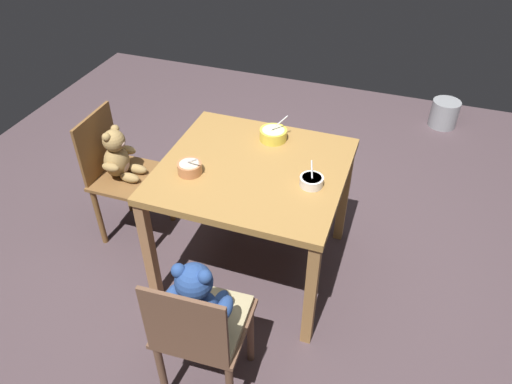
% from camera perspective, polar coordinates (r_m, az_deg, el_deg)
% --- Properties ---
extents(ground_plane, '(5.20, 5.20, 0.04)m').
position_cam_1_polar(ground_plane, '(3.10, -0.31, -8.68)').
color(ground_plane, '#4B3B40').
extents(dining_table, '(0.98, 0.92, 0.75)m').
position_cam_1_polar(dining_table, '(2.64, -0.36, 1.34)').
color(dining_table, olive).
rests_on(dining_table, ground_plane).
extents(teddy_chair_near_front, '(0.41, 0.40, 0.88)m').
position_cam_1_polar(teddy_chair_near_front, '(2.14, -6.70, -14.01)').
color(teddy_chair_near_front, brown).
rests_on(teddy_chair_near_front, ground_plane).
extents(teddy_chair_near_left, '(0.39, 0.41, 0.86)m').
position_cam_1_polar(teddy_chair_near_left, '(3.10, -15.77, 3.07)').
color(teddy_chair_near_left, brown).
rests_on(teddy_chair_near_left, ground_plane).
extents(porridge_bowl_white_near_right, '(0.12, 0.13, 0.11)m').
position_cam_1_polar(porridge_bowl_white_near_right, '(2.46, 6.55, 1.30)').
color(porridge_bowl_white_near_right, silver).
rests_on(porridge_bowl_white_near_right, dining_table).
extents(porridge_bowl_terracotta_near_left, '(0.13, 0.13, 0.12)m').
position_cam_1_polar(porridge_bowl_terracotta_near_left, '(2.55, -7.81, 2.84)').
color(porridge_bowl_terracotta_near_left, '#BF774C').
rests_on(porridge_bowl_terracotta_near_left, dining_table).
extents(porridge_bowl_yellow_far_center, '(0.16, 0.16, 0.14)m').
position_cam_1_polar(porridge_bowl_yellow_far_center, '(2.79, 2.05, 6.80)').
color(porridge_bowl_yellow_far_center, yellow).
rests_on(porridge_bowl_yellow_far_center, dining_table).
extents(metal_pail, '(0.24, 0.24, 0.24)m').
position_cam_1_polar(metal_pail, '(4.66, 21.28, 8.61)').
color(metal_pail, '#93969B').
rests_on(metal_pail, ground_plane).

